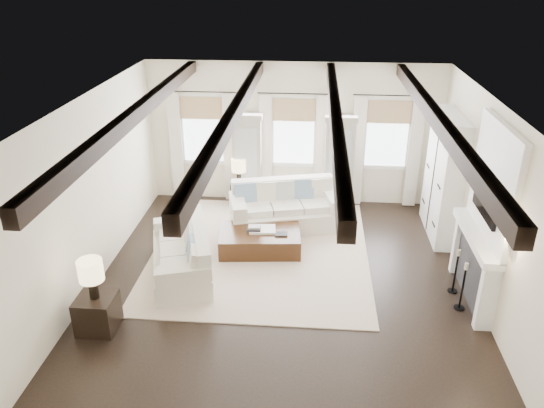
# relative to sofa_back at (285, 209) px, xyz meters

# --- Properties ---
(ground) EXTENTS (7.50, 7.50, 0.00)m
(ground) POSITION_rel_sofa_back_xyz_m (0.11, -2.38, -0.39)
(ground) COLOR black
(ground) RESTS_ON ground
(room_shell) EXTENTS (6.54, 7.54, 3.22)m
(room_shell) POSITION_rel_sofa_back_xyz_m (0.85, -1.48, 1.50)
(room_shell) COLOR white
(room_shell) RESTS_ON ground
(area_rug) EXTENTS (4.11, 4.56, 0.02)m
(area_rug) POSITION_rel_sofa_back_xyz_m (-0.41, -1.14, -0.38)
(area_rug) COLOR beige
(area_rug) RESTS_ON ground
(sofa_back) EXTENTS (2.45, 1.55, 0.97)m
(sofa_back) POSITION_rel_sofa_back_xyz_m (0.00, 0.00, 0.00)
(sofa_back) COLOR silver
(sofa_back) RESTS_ON ground
(sofa_left) EXTENTS (1.49, 2.26, 0.89)m
(sofa_left) POSITION_rel_sofa_back_xyz_m (-1.68, -2.01, -0.03)
(sofa_left) COLOR silver
(sofa_left) RESTS_ON ground
(ottoman) EXTENTS (1.62, 1.10, 0.40)m
(ottoman) POSITION_rel_sofa_back_xyz_m (-0.42, -1.08, -0.19)
(ottoman) COLOR black
(ottoman) RESTS_ON ground
(tray) EXTENTS (0.53, 0.42, 0.04)m
(tray) POSITION_rel_sofa_back_xyz_m (-0.37, -1.02, 0.03)
(tray) COLOR white
(tray) RESTS_ON ottoman
(book_lower) EXTENTS (0.28, 0.22, 0.04)m
(book_lower) POSITION_rel_sofa_back_xyz_m (-0.54, -1.08, 0.07)
(book_lower) COLOR #262628
(book_lower) RESTS_ON tray
(book_upper) EXTENTS (0.23, 0.19, 0.03)m
(book_upper) POSITION_rel_sofa_back_xyz_m (-0.53, -1.06, 0.11)
(book_upper) COLOR beige
(book_upper) RESTS_ON book_lower
(book_loose) EXTENTS (0.26, 0.20, 0.03)m
(book_loose) POSITION_rel_sofa_back_xyz_m (-0.00, -1.17, 0.03)
(book_loose) COLOR #262628
(book_loose) RESTS_ON ottoman
(side_table_front) EXTENTS (0.57, 0.57, 0.57)m
(side_table_front) POSITION_rel_sofa_back_xyz_m (-2.63, -3.67, -0.11)
(side_table_front) COLOR black
(side_table_front) RESTS_ON ground
(lamp_front) EXTENTS (0.37, 0.37, 0.64)m
(lamp_front) POSITION_rel_sofa_back_xyz_m (-2.63, -3.67, 0.61)
(lamp_front) COLOR black
(lamp_front) RESTS_ON side_table_front
(side_table_back) EXTENTS (0.37, 0.37, 0.55)m
(side_table_back) POSITION_rel_sofa_back_xyz_m (-1.10, 0.98, -0.12)
(side_table_back) COLOR black
(side_table_back) RESTS_ON ground
(lamp_back) EXTENTS (0.33, 0.33, 0.57)m
(lamp_back) POSITION_rel_sofa_back_xyz_m (-1.10, 0.98, 0.55)
(lamp_back) COLOR black
(lamp_back) RESTS_ON side_table_back
(candlestick_near) EXTENTS (0.17, 0.17, 0.85)m
(candlestick_near) POSITION_rel_sofa_back_xyz_m (3.01, -2.70, -0.04)
(candlestick_near) COLOR black
(candlestick_near) RESTS_ON ground
(candlestick_far) EXTENTS (0.16, 0.16, 0.81)m
(candlestick_far) POSITION_rel_sofa_back_xyz_m (3.01, -2.22, -0.06)
(candlestick_far) COLOR black
(candlestick_far) RESTS_ON ground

